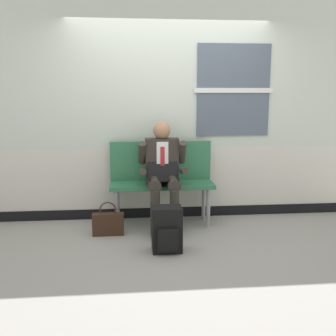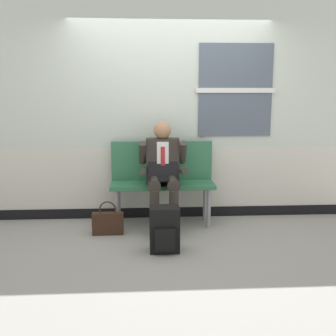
{
  "view_description": "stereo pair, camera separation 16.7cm",
  "coord_description": "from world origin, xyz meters",
  "px_view_note": "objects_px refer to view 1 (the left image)",
  "views": [
    {
      "loc": [
        -0.49,
        -4.45,
        1.59
      ],
      "look_at": [
        -0.06,
        0.06,
        0.75
      ],
      "focal_mm": 42.14,
      "sensor_mm": 36.0,
      "label": 1
    },
    {
      "loc": [
        -0.32,
        -4.47,
        1.59
      ],
      "look_at": [
        -0.06,
        0.06,
        0.75
      ],
      "focal_mm": 42.14,
      "sensor_mm": 36.0,
      "label": 2
    }
  ],
  "objects_px": {
    "backpack": "(167,230)",
    "handbag": "(108,223)",
    "bench_with_person": "(161,176)",
    "person_seated": "(163,172)"
  },
  "relations": [
    {
      "from": "bench_with_person",
      "to": "handbag",
      "type": "relative_size",
      "value": 3.21
    },
    {
      "from": "bench_with_person",
      "to": "backpack",
      "type": "xyz_separation_m",
      "value": [
        -0.02,
        -0.95,
        -0.37
      ]
    },
    {
      "from": "person_seated",
      "to": "backpack",
      "type": "bearing_deg",
      "value": -91.5
    },
    {
      "from": "bench_with_person",
      "to": "handbag",
      "type": "bearing_deg",
      "value": -147.61
    },
    {
      "from": "backpack",
      "to": "bench_with_person",
      "type": "bearing_deg",
      "value": 88.83
    },
    {
      "from": "bench_with_person",
      "to": "person_seated",
      "type": "relative_size",
      "value": 0.99
    },
    {
      "from": "backpack",
      "to": "handbag",
      "type": "xyz_separation_m",
      "value": [
        -0.63,
        0.54,
        -0.09
      ]
    },
    {
      "from": "person_seated",
      "to": "handbag",
      "type": "bearing_deg",
      "value": -162.66
    },
    {
      "from": "person_seated",
      "to": "handbag",
      "type": "relative_size",
      "value": 3.24
    },
    {
      "from": "person_seated",
      "to": "backpack",
      "type": "distance_m",
      "value": 0.87
    }
  ]
}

